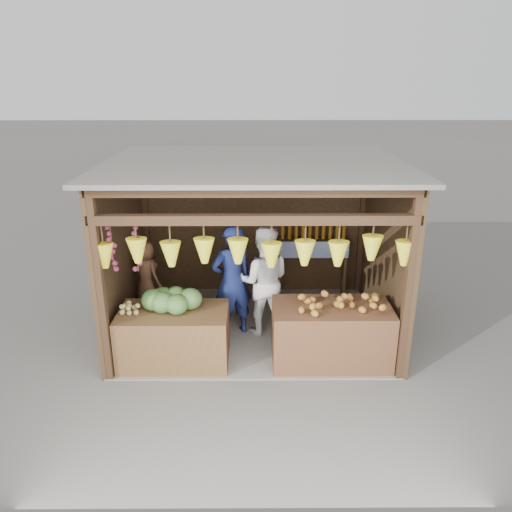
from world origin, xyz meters
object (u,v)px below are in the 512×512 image
(vendor_seated, at_px, (146,273))
(counter_left, at_px, (174,337))
(woman_standing, at_px, (264,281))
(counter_right, at_px, (331,334))
(man_standing, at_px, (232,281))

(vendor_seated, bearing_deg, counter_left, 156.63)
(counter_left, bearing_deg, woman_standing, 34.99)
(counter_left, distance_m, vendor_seated, 1.42)
(counter_left, relative_size, vendor_seated, 1.41)
(vendor_seated, bearing_deg, counter_right, -163.22)
(woman_standing, height_order, vendor_seated, woman_standing)
(counter_right, bearing_deg, counter_left, 179.79)
(man_standing, bearing_deg, counter_right, 125.13)
(man_standing, relative_size, vendor_seated, 1.67)
(vendor_seated, bearing_deg, man_standing, -155.86)
(counter_right, height_order, man_standing, man_standing)
(counter_right, bearing_deg, man_standing, 149.88)
(counter_right, distance_m, woman_standing, 1.35)
(counter_right, height_order, woman_standing, woman_standing)
(counter_left, distance_m, woman_standing, 1.61)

